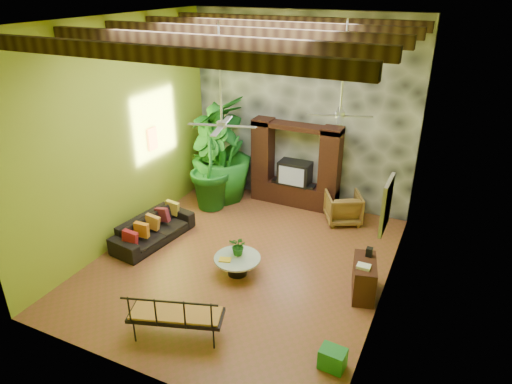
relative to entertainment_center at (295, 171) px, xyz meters
The scene contains 23 objects.
ground 3.28m from the entertainment_center, 90.00° to the right, with size 7.00×7.00×0.00m, color brown.
ceiling 5.11m from the entertainment_center, 90.00° to the right, with size 6.00×7.00×0.02m, color silver.
back_wall 1.58m from the entertainment_center, 90.00° to the left, with size 6.00×0.02×5.00m, color #97AB27.
left_wall 4.60m from the entertainment_center, 133.73° to the right, with size 0.02×7.00×5.00m, color #97AB27.
right_wall 4.60m from the entertainment_center, 46.27° to the right, with size 0.02×7.00×5.00m, color #97AB27.
stone_accent_wall 1.56m from the entertainment_center, 90.00° to the left, with size 5.98×0.10×4.98m, color #303336.
ceiling_beams 4.94m from the entertainment_center, 90.00° to the right, with size 5.95×5.36×0.22m.
entertainment_center is the anchor object (origin of this frame).
ceiling_fan_front 4.30m from the entertainment_center, 93.24° to the right, with size 1.28×1.28×1.86m.
ceiling_fan_back 3.50m from the entertainment_center, 50.43° to the right, with size 1.28×1.28×1.86m.
wall_art_mask 3.82m from the entertainment_center, 144.18° to the right, with size 0.06×0.32×0.55m, color gold.
wall_art_painting 4.95m from the entertainment_center, 51.61° to the right, with size 0.06×0.70×0.90m, color #2A669B.
sofa 4.05m from the entertainment_center, 125.17° to the right, with size 2.08×0.81×0.61m, color black.
wicker_armchair 1.65m from the entertainment_center, 16.35° to the right, with size 0.83×0.86×0.78m, color brown.
tall_plant_a 2.12m from the entertainment_center, 169.57° to the right, with size 1.38×0.93×2.62m, color #17591C.
tall_plant_b 2.32m from the entertainment_center, 152.36° to the right, with size 1.30×1.05×2.36m, color #185B1D.
tall_plant_c 2.08m from the entertainment_center, 165.60° to the right, with size 1.63×1.63×2.90m, color #1B681B.
coffee_table 3.68m from the entertainment_center, 88.33° to the right, with size 0.98×0.98×0.40m.
centerpiece_plant 3.51m from the entertainment_center, 88.61° to the right, with size 0.38×0.33×0.42m, color #1B5616.
yellow_tray 3.84m from the entertainment_center, 91.15° to the right, with size 0.24×0.17×0.03m, color gold.
iron_bench 5.78m from the entertainment_center, 89.90° to the right, with size 1.70×1.07×0.57m.
side_console 4.16m from the entertainment_center, 49.96° to the right, with size 0.41×0.92×0.73m, color #3A2312.
green_bin 5.92m from the entertainment_center, 63.15° to the right, with size 0.41×0.31×0.36m, color #1F7635.
Camera 1 is at (3.85, -7.53, 5.68)m, focal length 32.00 mm.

